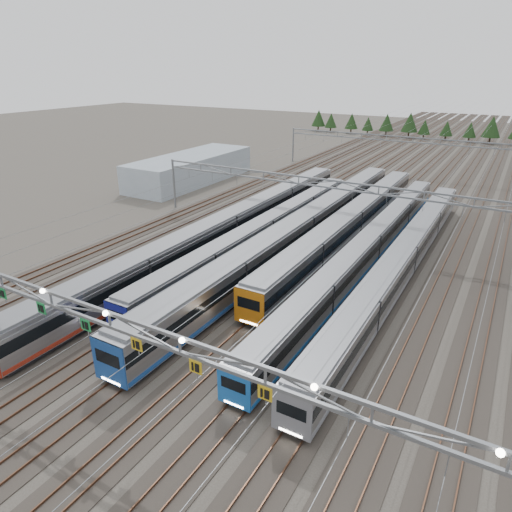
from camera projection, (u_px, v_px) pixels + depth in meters
The scene contains 13 objects.
ground at pixel (123, 411), 31.49m from camera, with size 400.00×400.00×0.00m, color #47423A.
track_bed at pixel (424, 156), 110.70m from camera, with size 54.00×260.00×5.42m.
train_a at pixel (227, 228), 60.02m from camera, with size 3.04×65.78×3.97m.
train_b at pixel (264, 231), 59.57m from camera, with size 2.67×52.01×3.48m.
train_c at pixel (302, 230), 58.98m from camera, with size 3.19×66.31×4.17m.
train_d at pixel (350, 223), 61.52m from camera, with size 3.08×53.74×4.02m.
train_e at pixel (369, 246), 54.62m from camera, with size 2.64×60.41×3.43m.
train_f at pixel (403, 259), 50.96m from camera, with size 2.78×57.36×3.62m.
gantry_near at pixel (108, 323), 28.66m from camera, with size 56.36×0.61×8.08m.
gantry_mid at pixel (336, 192), 60.92m from camera, with size 56.36×0.36×8.00m.
gantry_far at pixel (412, 144), 96.83m from camera, with size 56.36×0.36×8.00m.
west_shed at pixel (191, 169), 91.99m from camera, with size 10.00×30.00×5.29m, color #95A5B2.
treeline at pixel (448, 126), 141.65m from camera, with size 93.80×5.60×7.02m.
Camera 1 is at (20.39, -16.90, 22.15)m, focal length 32.00 mm.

